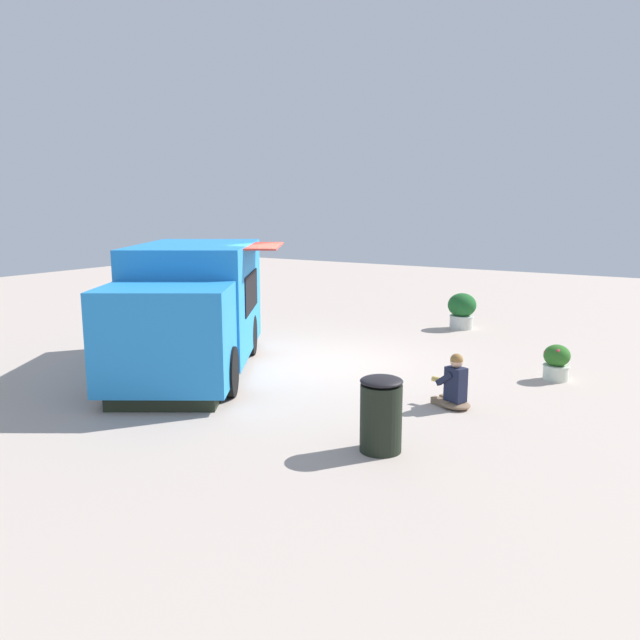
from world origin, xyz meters
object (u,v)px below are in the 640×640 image
at_px(person_customer, 454,387).
at_px(planter_flowering_far, 556,362).
at_px(planter_flowering_near, 462,310).
at_px(trash_bin, 381,414).
at_px(food_truck, 191,312).

distance_m(person_customer, planter_flowering_far, 2.72).
bearing_deg(person_customer, planter_flowering_near, -71.70).
xyz_separation_m(person_customer, trash_bin, (0.18, 2.23, 0.17)).
relative_size(food_truck, trash_bin, 5.48).
distance_m(food_truck, planter_flowering_near, 7.45).
distance_m(planter_flowering_near, trash_bin, 8.77).
bearing_deg(trash_bin, planter_flowering_far, -104.47).
xyz_separation_m(planter_flowering_near, trash_bin, (-1.91, 8.56, 0.02)).
height_order(food_truck, person_customer, food_truck).
relative_size(food_truck, planter_flowering_near, 5.96).
bearing_deg(planter_flowering_near, planter_flowering_far, 129.40).
distance_m(food_truck, person_customer, 5.22).
bearing_deg(planter_flowering_near, food_truck, 65.79).
bearing_deg(planter_flowering_near, trash_bin, 102.59).
height_order(food_truck, planter_flowering_near, food_truck).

